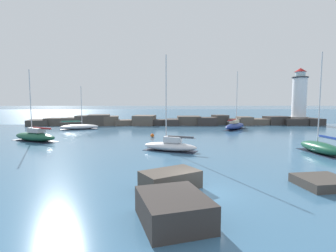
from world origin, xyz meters
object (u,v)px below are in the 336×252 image
Objects in this scene: sailboat_moored_2 at (235,126)px; sailboat_moored_0 at (79,127)px; lighthouse at (299,100)px; sailboat_moored_4 at (320,147)px; sailboat_moored_3 at (170,145)px; sailboat_moored_1 at (35,136)px; mooring_buoy_orange_near at (152,135)px.

sailboat_moored_0 is at bearing 177.98° from sailboat_moored_2.
lighthouse reaches higher than sailboat_moored_2.
sailboat_moored_3 is at bearing 172.91° from sailboat_moored_4.
sailboat_moored_2 is (30.30, -1.07, 0.22)m from sailboat_moored_0.
lighthouse is 55.87m from sailboat_moored_1.
mooring_buoy_orange_near is at bearing 101.75° from sailboat_moored_3.
sailboat_moored_4 is (32.39, -24.77, 0.15)m from sailboat_moored_0.
sailboat_moored_2 is 14.62× the size of mooring_buoy_orange_near.
sailboat_moored_0 is 10.85× the size of mooring_buoy_orange_near.
sailboat_moored_2 is at bearing -2.02° from sailboat_moored_0.
sailboat_moored_0 is 15.09m from sailboat_moored_1.
sailboat_moored_4 reaches higher than mooring_buoy_orange_near.
sailboat_moored_0 is at bearing 126.34° from sailboat_moored_3.
sailboat_moored_3 reaches higher than mooring_buoy_orange_near.
sailboat_moored_3 reaches higher than sailboat_moored_1.
sailboat_moored_4 is at bearing -35.68° from mooring_buoy_orange_near.
lighthouse is 38.19m from sailboat_moored_4.
lighthouse is 45.56m from sailboat_moored_3.
sailboat_moored_1 is 35.22m from sailboat_moored_4.
sailboat_moored_1 is 0.93× the size of sailboat_moored_3.
mooring_buoy_orange_near is (-2.26, 10.89, -0.32)m from sailboat_moored_3.
sailboat_moored_4 reaches higher than sailboat_moored_1.
sailboat_moored_3 is (-31.71, -32.32, -5.06)m from lighthouse.
sailboat_moored_1 is 0.87× the size of sailboat_moored_2.
sailboat_moored_3 is at bearing -121.84° from sailboat_moored_2.
mooring_buoy_orange_near is at bearing -147.75° from lighthouse.
sailboat_moored_4 is at bearing -16.07° from sailboat_moored_1.
sailboat_moored_4 is (33.85, -9.75, -0.04)m from sailboat_moored_1.
sailboat_moored_3 is 11.12m from mooring_buoy_orange_near.
sailboat_moored_2 reaches higher than sailboat_moored_1.
mooring_buoy_orange_near is at bearing -39.42° from sailboat_moored_0.
mooring_buoy_orange_near is at bearing -145.43° from sailboat_moored_2.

